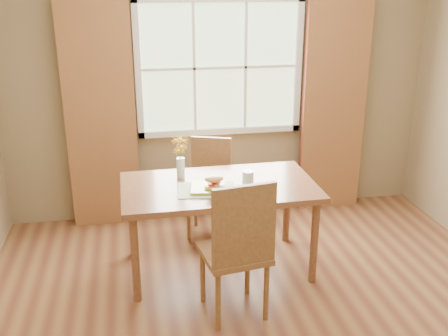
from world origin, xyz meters
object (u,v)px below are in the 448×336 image
dining_table (219,194)px  water_glass (248,180)px  chair_near (239,246)px  croissant_sandwich (214,183)px  flower_vase (180,153)px  chair_far (209,183)px

dining_table → water_glass: bearing=-25.1°
chair_near → water_glass: size_ratio=7.86×
croissant_sandwich → flower_vase: flower_vase is taller
dining_table → croissant_sandwich: size_ratio=9.52×
dining_table → water_glass: (0.22, -0.10, 0.14)m
croissant_sandwich → dining_table: bearing=59.1°
chair_near → water_glass: 0.69m
flower_vase → croissant_sandwich: bearing=-57.8°
dining_table → chair_far: bearing=87.1°
water_glass → dining_table: bearing=155.6°
flower_vase → chair_near: bearing=-72.2°
dining_table → water_glass: 0.28m
dining_table → chair_far: 0.72m
dining_table → water_glass: size_ratio=11.49×
chair_near → flower_vase: bearing=98.9°
chair_near → flower_vase: (-0.30, 0.92, 0.38)m
chair_far → croissant_sandwich: bearing=-76.5°
water_glass → flower_vase: flower_vase is taller
dining_table → flower_vase: (-0.28, 0.21, 0.29)m
chair_near → flower_vase: 1.04m
chair_near → croissant_sandwich: chair_near is taller
chair_far → flower_vase: (-0.31, -0.48, 0.47)m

